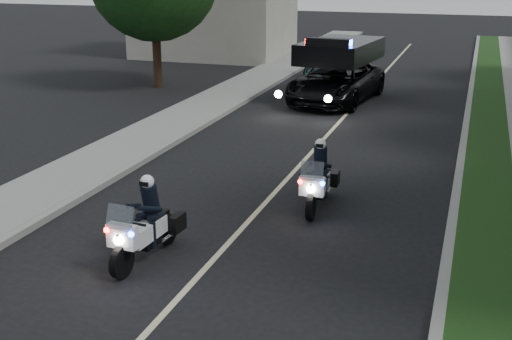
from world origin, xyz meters
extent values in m
plane|color=black|center=(0.00, 0.00, 0.00)|extent=(120.00, 120.00, 0.00)
cube|color=gray|center=(4.10, 10.00, 0.07)|extent=(0.20, 60.00, 0.15)
cube|color=#193814|center=(4.80, 10.00, 0.08)|extent=(1.20, 60.00, 0.16)
cube|color=gray|center=(-4.10, 10.00, 0.07)|extent=(0.20, 60.00, 0.15)
cube|color=gray|center=(-5.20, 10.00, 0.08)|extent=(2.00, 60.00, 0.16)
cube|color=#BFB78C|center=(0.00, 10.00, 0.00)|extent=(0.12, 50.00, 0.01)
imported|color=black|center=(-0.84, 15.75, 0.00)|extent=(3.23, 5.85, 2.72)
imported|color=black|center=(-3.19, 20.94, 0.00)|extent=(0.66, 1.60, 0.82)
imported|color=black|center=(-3.19, 20.94, 0.00)|extent=(0.64, 0.46, 1.69)
camera|label=1|loc=(4.30, -9.20, 5.33)|focal=46.49mm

